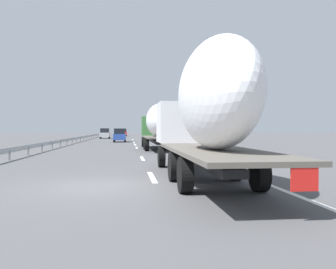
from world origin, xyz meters
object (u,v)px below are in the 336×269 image
road_sign (169,127)px  car_silver_hatch (105,133)px  car_red_compact (124,132)px  truck_lead (158,124)px  car_blue_sedan (120,135)px  truck_trailing (207,108)px

road_sign → car_silver_hatch: bearing=25.0°
car_red_compact → road_sign: size_ratio=1.38×
truck_lead → car_blue_sedan: (19.55, 3.79, -1.37)m
truck_lead → car_red_compact: bearing=3.3°
truck_trailing → road_sign: 37.82m
road_sign → truck_lead: bearing=170.0°
car_red_compact → car_blue_sedan: size_ratio=1.01×
truck_trailing → car_blue_sedan: 39.92m
truck_lead → car_blue_sedan: 19.96m
truck_lead → car_silver_hatch: size_ratio=2.98×
truck_trailing → car_silver_hatch: size_ratio=3.10×
car_blue_sedan → car_red_compact: bearing=-0.2°
truck_trailing → car_red_compact: size_ratio=3.13×
truck_lead → car_silver_hatch: truck_lead is taller
car_silver_hatch → car_blue_sedan: bearing=-170.6°
truck_trailing → car_blue_sedan: size_ratio=3.17×
car_silver_hatch → car_blue_sedan: size_ratio=1.02×
car_red_compact → car_blue_sedan: 43.82m
road_sign → car_red_compact: bearing=8.4°
car_blue_sedan → road_sign: road_sign is taller
road_sign → car_blue_sedan: bearing=73.7°
truck_trailing → road_sign: bearing=-4.7°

